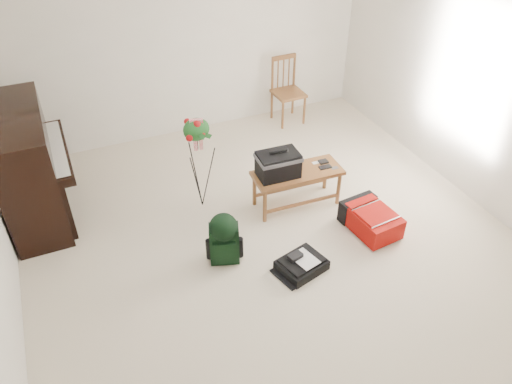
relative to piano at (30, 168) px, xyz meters
name	(u,v)px	position (x,y,z in m)	size (l,w,h in m)	color
floor	(275,247)	(2.19, -1.60, -0.60)	(5.00, 5.50, 0.01)	beige
ceiling	(282,4)	(2.19, -1.60, 1.90)	(5.00, 5.50, 0.01)	white
wall_back	(187,44)	(2.19, 1.15, 0.65)	(5.00, 0.04, 2.50)	white
wall_right	(489,96)	(4.69, -1.60, 0.65)	(0.04, 5.50, 2.50)	white
piano	(30,168)	(0.00, 0.00, 0.00)	(0.71, 1.50, 1.25)	black
bench	(285,167)	(2.56, -1.03, -0.05)	(1.03, 0.45, 0.78)	brown
dining_chair	(287,91)	(3.53, 0.83, -0.14)	(0.42, 0.42, 0.95)	brown
red_suitcase	(369,217)	(3.26, -1.72, -0.46)	(0.47, 0.66, 0.27)	#AF1407
black_duffel	(302,264)	(2.29, -2.00, -0.53)	(0.52, 0.46, 0.19)	black
green_backpack	(224,236)	(1.64, -1.57, -0.28)	(0.33, 0.31, 0.58)	black
flower_stand	(199,164)	(1.72, -0.61, -0.03)	(0.45, 0.45, 1.17)	black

